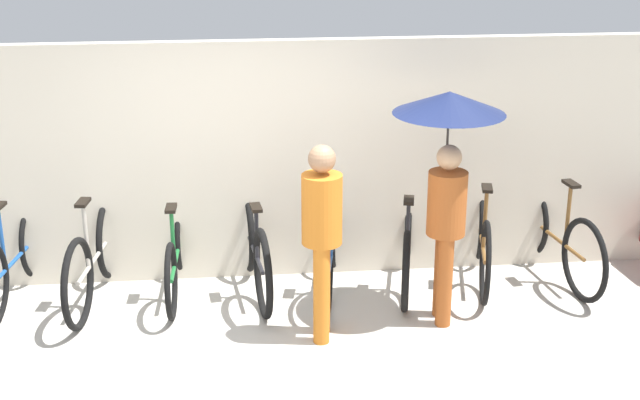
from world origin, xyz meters
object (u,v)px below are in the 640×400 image
(parked_bicycle_4, at_px, (254,250))
(parked_bicycle_6, at_px, (407,245))
(parked_bicycle_1, at_px, (14,259))
(pedestrian_center, at_px, (448,148))
(parked_bicycle_7, at_px, (482,239))
(parked_bicycle_2, at_px, (95,257))
(parked_bicycle_3, at_px, (176,255))
(pedestrian_leading, at_px, (322,228))
(parked_bicycle_5, at_px, (332,247))
(parked_bicycle_8, at_px, (555,236))

(parked_bicycle_4, distance_m, parked_bicycle_6, 1.40)
(parked_bicycle_1, xyz_separation_m, pedestrian_center, (3.65, -0.67, 1.10))
(parked_bicycle_7, distance_m, pedestrian_center, 1.41)
(parked_bicycle_1, height_order, parked_bicycle_2, parked_bicycle_1)
(parked_bicycle_3, distance_m, pedestrian_leading, 1.66)
(parked_bicycle_2, bearing_deg, pedestrian_leading, -107.27)
(parked_bicycle_3, xyz_separation_m, pedestrian_center, (2.26, -0.70, 1.14))
(parked_bicycle_3, bearing_deg, pedestrian_leading, -126.81)
(parked_bicycle_5, bearing_deg, parked_bicycle_3, 98.41)
(parked_bicycle_6, distance_m, parked_bicycle_8, 1.40)
(parked_bicycle_1, distance_m, parked_bicycle_3, 1.40)
(parked_bicycle_4, xyz_separation_m, pedestrian_center, (1.56, -0.65, 1.09))
(parked_bicycle_2, xyz_separation_m, parked_bicycle_5, (2.10, 0.04, -0.01))
(parked_bicycle_4, bearing_deg, parked_bicycle_7, -95.07)
(pedestrian_leading, bearing_deg, parked_bicycle_2, 163.43)
(parked_bicycle_2, distance_m, parked_bicycle_6, 2.80)
(parked_bicycle_2, relative_size, parked_bicycle_7, 1.05)
(parked_bicycle_7, xyz_separation_m, pedestrian_leading, (-1.59, -0.97, 0.56))
(pedestrian_leading, bearing_deg, parked_bicycle_8, 31.66)
(parked_bicycle_7, xyz_separation_m, pedestrian_center, (-0.54, -0.70, 1.10))
(parked_bicycle_6, bearing_deg, parked_bicycle_8, -77.20)
(parked_bicycle_5, bearing_deg, parked_bicycle_8, -78.83)
(parked_bicycle_1, distance_m, parked_bicycle_4, 2.10)
(parked_bicycle_2, distance_m, parked_bicycle_8, 4.20)
(parked_bicycle_4, xyz_separation_m, pedestrian_leading, (0.51, -0.92, 0.55))
(parked_bicycle_8, xyz_separation_m, pedestrian_leading, (-2.29, -0.98, 0.56))
(parked_bicycle_5, relative_size, parked_bicycle_8, 0.95)
(parked_bicycle_3, height_order, parked_bicycle_4, parked_bicycle_4)
(parked_bicycle_3, bearing_deg, parked_bicycle_5, -89.56)
(parked_bicycle_5, bearing_deg, parked_bicycle_6, -77.21)
(parked_bicycle_3, height_order, parked_bicycle_7, parked_bicycle_7)
(parked_bicycle_5, xyz_separation_m, parked_bicycle_6, (0.70, 0.03, -0.03))
(parked_bicycle_2, bearing_deg, pedestrian_center, -93.99)
(parked_bicycle_2, height_order, parked_bicycle_6, parked_bicycle_2)
(parked_bicycle_5, xyz_separation_m, parked_bicycle_7, (1.40, 0.04, -0.00))
(parked_bicycle_4, relative_size, parked_bicycle_8, 0.97)
(parked_bicycle_4, xyz_separation_m, parked_bicycle_8, (2.80, 0.05, -0.01))
(parked_bicycle_6, relative_size, parked_bicycle_8, 0.98)
(pedestrian_center, bearing_deg, parked_bicycle_1, 175.28)
(parked_bicycle_3, height_order, parked_bicycle_5, parked_bicycle_5)
(parked_bicycle_1, xyz_separation_m, parked_bicycle_3, (1.40, 0.03, -0.04))
(parked_bicycle_5, relative_size, parked_bicycle_6, 0.97)
(parked_bicycle_1, xyz_separation_m, parked_bicycle_5, (2.80, -0.01, -0.00))
(parked_bicycle_4, distance_m, parked_bicycle_8, 2.80)
(parked_bicycle_7, bearing_deg, parked_bicycle_2, 103.72)
(pedestrian_leading, bearing_deg, pedestrian_center, 23.29)
(parked_bicycle_2, bearing_deg, parked_bicycle_1, 93.65)
(parked_bicycle_1, bearing_deg, parked_bicycle_8, -80.64)
(parked_bicycle_5, height_order, parked_bicycle_8, parked_bicycle_5)
(pedestrian_center, bearing_deg, parked_bicycle_6, 108.33)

